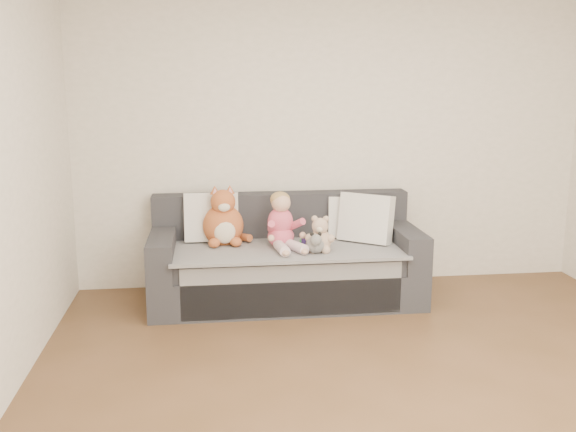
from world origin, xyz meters
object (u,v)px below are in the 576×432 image
object	(u,v)px
sofa	(285,263)
teddy_bear	(320,237)
sippy_cup	(305,241)
toddler	(282,224)
plush_cat	(224,222)

from	to	relation	value
sofa	teddy_bear	size ratio (longest dim) A/B	7.44
sippy_cup	sofa	bearing A→B (deg)	133.74
teddy_bear	toddler	bearing A→B (deg)	162.76
toddler	sippy_cup	xyz separation A→B (m)	(0.18, -0.05, -0.13)
sofa	toddler	world-z (taller)	toddler
teddy_bear	sippy_cup	size ratio (longest dim) A/B	2.61
sippy_cup	teddy_bear	bearing A→B (deg)	-51.28
sippy_cup	toddler	bearing A→B (deg)	164.49
toddler	plush_cat	world-z (taller)	plush_cat
teddy_bear	sippy_cup	xyz separation A→B (m)	(-0.10, 0.12, -0.06)
toddler	sippy_cup	bearing A→B (deg)	-29.20
plush_cat	teddy_bear	xyz separation A→B (m)	(0.75, -0.34, -0.07)
sofa	sippy_cup	world-z (taller)	sofa
toddler	sippy_cup	distance (m)	0.23
toddler	teddy_bear	size ratio (longest dim) A/B	1.59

